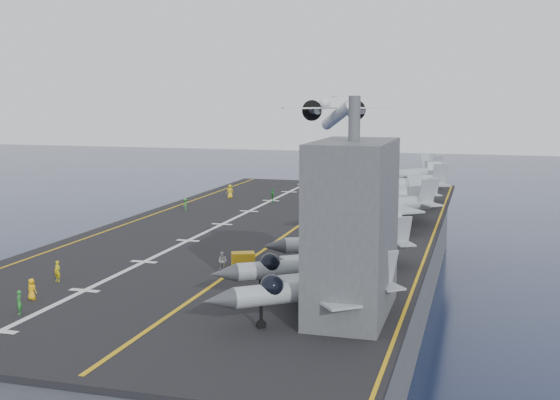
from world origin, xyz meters
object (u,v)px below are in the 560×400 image
(tow_cart_a, at_px, (243,259))
(transport_plane, at_px, (338,115))
(fighter_jet_0, at_px, (313,287))
(island_superstructure, at_px, (353,207))

(tow_cart_a, distance_m, transport_plane, 83.68)
(fighter_jet_0, height_order, transport_plane, transport_plane)
(tow_cart_a, xyz_separation_m, transport_plane, (-8.15, 82.57, 10.81))
(transport_plane, bearing_deg, island_superstructure, -77.98)
(island_superstructure, distance_m, tow_cart_a, 17.63)
(island_superstructure, bearing_deg, transport_plane, 102.02)
(island_superstructure, relative_size, transport_plane, 0.53)
(fighter_jet_0, relative_size, tow_cart_a, 6.73)
(island_superstructure, xyz_separation_m, tow_cart_a, (-11.81, 11.13, -6.89))
(fighter_jet_0, relative_size, transport_plane, 0.57)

